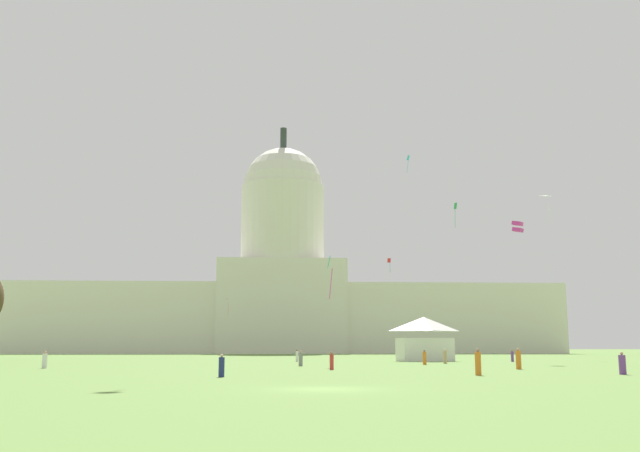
% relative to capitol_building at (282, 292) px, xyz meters
% --- Properties ---
extents(ground_plane, '(800.00, 800.00, 0.00)m').
position_rel_capitol_building_xyz_m(ground_plane, '(1.91, -158.67, -16.33)').
color(ground_plane, olive).
extents(capitol_building, '(147.78, 23.65, 62.25)m').
position_rel_capitol_building_xyz_m(capitol_building, '(0.00, 0.00, 0.00)').
color(capitol_building, silver).
rests_on(capitol_building, ground_plane).
extents(event_tent, '(7.33, 5.84, 5.73)m').
position_rel_capitol_building_xyz_m(event_tent, '(18.62, -98.65, -13.50)').
color(event_tent, white).
rests_on(event_tent, ground_plane).
extents(person_purple_back_center, '(0.58, 0.58, 1.57)m').
position_rel_capitol_building_xyz_m(person_purple_back_center, '(23.59, -142.95, -15.64)').
color(person_purple_back_center, '#703D93').
rests_on(person_purple_back_center, ground_plane).
extents(person_white_near_tree_west, '(0.38, 0.38, 1.54)m').
position_rel_capitol_building_xyz_m(person_white_near_tree_west, '(1.90, -100.19, -15.62)').
color(person_white_near_tree_west, silver).
rests_on(person_white_near_tree_west, ground_plane).
extents(person_orange_lawn_far_left, '(0.56, 0.56, 1.55)m').
position_rel_capitol_building_xyz_m(person_orange_lawn_far_left, '(15.11, -116.03, -15.63)').
color(person_orange_lawn_far_left, orange).
rests_on(person_orange_lawn_far_left, ground_plane).
extents(person_purple_deep_crowd, '(0.48, 0.48, 1.52)m').
position_rel_capitol_building_xyz_m(person_purple_deep_crowd, '(28.99, -102.55, -15.63)').
color(person_purple_deep_crowd, '#703D93').
rests_on(person_purple_deep_crowd, ground_plane).
extents(person_white_mid_center, '(0.61, 0.61, 1.54)m').
position_rel_capitol_building_xyz_m(person_white_mid_center, '(-21.05, -126.86, -15.64)').
color(person_white_mid_center, silver).
rests_on(person_white_mid_center, ground_plane).
extents(person_tan_front_center, '(0.57, 0.57, 1.63)m').
position_rel_capitol_building_xyz_m(person_tan_front_center, '(18.44, -111.08, -15.59)').
color(person_tan_front_center, tan).
rests_on(person_tan_front_center, ground_plane).
extents(person_grey_front_left, '(0.55, 0.55, 1.52)m').
position_rel_capitol_building_xyz_m(person_grey_front_left, '(1.80, -120.66, -15.64)').
color(person_grey_front_left, gray).
rests_on(person_grey_front_left, ground_plane).
extents(person_orange_mid_right, '(0.57, 0.57, 1.79)m').
position_rel_capitol_building_xyz_m(person_orange_mid_right, '(13.20, -143.70, -15.51)').
color(person_orange_mid_right, orange).
rests_on(person_orange_mid_right, ground_plane).
extents(person_navy_near_tent, '(0.51, 0.51, 1.46)m').
position_rel_capitol_building_xyz_m(person_navy_near_tent, '(-3.94, -145.52, -15.67)').
color(person_navy_near_tent, navy).
rests_on(person_navy_near_tent, ground_plane).
extents(person_red_lawn_far_right, '(0.44, 0.44, 1.50)m').
position_rel_capitol_building_xyz_m(person_red_lawn_far_right, '(4.09, -131.78, -15.64)').
color(person_red_lawn_far_right, red).
rests_on(person_red_lawn_far_right, ground_plane).
extents(person_orange_back_right, '(0.51, 0.51, 1.79)m').
position_rel_capitol_building_xyz_m(person_orange_back_right, '(20.09, -131.47, -15.52)').
color(person_orange_back_right, orange).
rests_on(person_orange_back_right, ground_plane).
extents(kite_red_mid, '(0.71, 0.45, 2.91)m').
position_rel_capitol_building_xyz_m(kite_red_mid, '(20.96, -54.30, 1.91)').
color(kite_red_mid, red).
extents(kite_white_mid, '(1.86, 0.93, 3.68)m').
position_rel_capitol_building_xyz_m(kite_white_mid, '(41.90, -84.01, 8.56)').
color(kite_white_mid, white).
extents(kite_turquoise_low, '(0.54, 0.84, 4.36)m').
position_rel_capitol_building_xyz_m(kite_turquoise_low, '(4.69, -120.45, -6.48)').
color(kite_turquoise_low, teal).
extents(kite_magenta_low, '(1.50, 1.50, 1.43)m').
position_rel_capitol_building_xyz_m(kite_magenta_low, '(28.10, -109.43, -0.24)').
color(kite_magenta_low, '#D1339E').
extents(kite_green_mid, '(0.71, 0.76, 4.78)m').
position_rel_capitol_building_xyz_m(kite_green_mid, '(32.51, -62.02, 11.07)').
color(kite_green_mid, green).
extents(kite_pink_low, '(1.01, 1.31, 3.47)m').
position_rel_capitol_building_xyz_m(kite_pink_low, '(-12.45, -24.18, -4.16)').
color(kite_pink_low, pink).
extents(kite_cyan_high, '(0.70, 0.54, 3.63)m').
position_rel_capitol_building_xyz_m(kite_cyan_high, '(24.82, -55.90, 22.15)').
color(kite_cyan_high, '#33BCDB').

